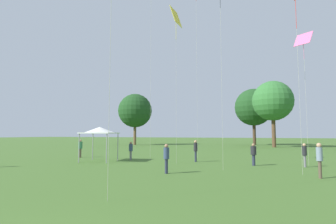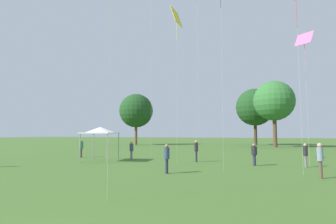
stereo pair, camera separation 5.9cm
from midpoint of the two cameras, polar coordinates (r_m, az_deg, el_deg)
name	(u,v)px [view 2 (the right image)]	position (r m, az deg, el deg)	size (l,w,h in m)	color
person_standing_0	(131,149)	(22.55, -7.89, -8.00)	(0.45, 0.45, 1.54)	slate
person_standing_1	(81,147)	(26.04, -18.31, -7.21)	(0.47, 0.47, 1.67)	brown
person_standing_3	(167,156)	(14.82, -0.17, -9.50)	(0.34, 0.34, 1.63)	#282D42
person_standing_4	(320,157)	(15.19, 30.30, -8.38)	(0.39, 0.39, 1.75)	brown
person_standing_5	(196,149)	(20.99, 6.25, -7.94)	(0.36, 0.36, 1.69)	#282D42
person_standing_6	(254,153)	(19.38, 18.33, -8.40)	(0.48, 0.48, 1.53)	#282D42
person_standing_7	(305,153)	(19.76, 27.81, -7.86)	(0.33, 0.33, 1.57)	slate
canopy_tent	(100,131)	(21.88, -14.44, -3.93)	(2.92, 2.92, 2.76)	white
kite_0	(177,19)	(21.18, 1.95, 19.53)	(0.57, 1.45, 11.78)	yellow
kite_7	(304,41)	(21.69, 27.60, 13.49)	(1.31, 1.15, 9.48)	pink
distant_tree_1	(274,101)	(47.05, 22.09, 2.24)	(6.64, 6.64, 11.02)	brown
distant_tree_2	(136,111)	(53.40, -6.92, 0.27)	(6.80, 6.80, 10.29)	brown
distant_tree_3	(255,107)	(54.83, 18.40, 0.99)	(7.35, 7.35, 11.18)	#473323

